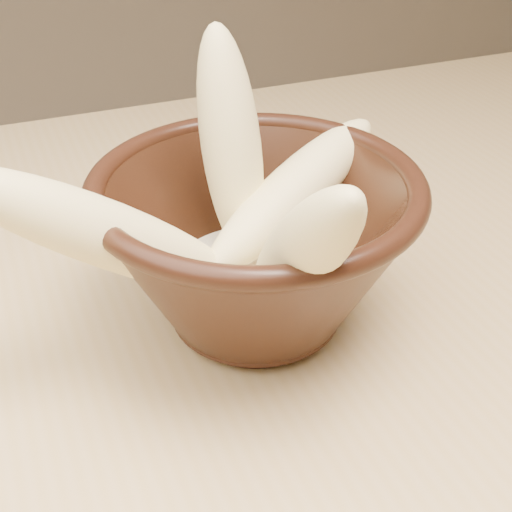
# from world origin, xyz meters

# --- Properties ---
(table) EXTENTS (1.20, 0.80, 0.75)m
(table) POSITION_xyz_m (0.00, 0.00, 0.67)
(table) COLOR tan
(table) RESTS_ON ground
(bowl) EXTENTS (0.22, 0.22, 0.12)m
(bowl) POSITION_xyz_m (-0.05, -0.04, 0.82)
(bowl) COLOR black
(bowl) RESTS_ON table
(milk_puddle) EXTENTS (0.12, 0.12, 0.02)m
(milk_puddle) POSITION_xyz_m (-0.05, -0.04, 0.79)
(milk_puddle) COLOR #FAEAC9
(milk_puddle) RESTS_ON bowl
(banana_upright) EXTENTS (0.05, 0.08, 0.16)m
(banana_upright) POSITION_xyz_m (-0.05, 0.00, 0.87)
(banana_upright) COLOR #F0E58E
(banana_upright) RESTS_ON bowl
(banana_left) EXTENTS (0.19, 0.05, 0.15)m
(banana_left) POSITION_xyz_m (-0.15, -0.05, 0.85)
(banana_left) COLOR #F0E58E
(banana_left) RESTS_ON bowl
(banana_across) EXTENTS (0.18, 0.12, 0.08)m
(banana_across) POSITION_xyz_m (-0.01, -0.02, 0.84)
(banana_across) COLOR #F0E58E
(banana_across) RESTS_ON bowl
(banana_front) EXTENTS (0.05, 0.15, 0.16)m
(banana_front) POSITION_xyz_m (-0.06, -0.12, 0.86)
(banana_front) COLOR #F0E58E
(banana_front) RESTS_ON bowl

